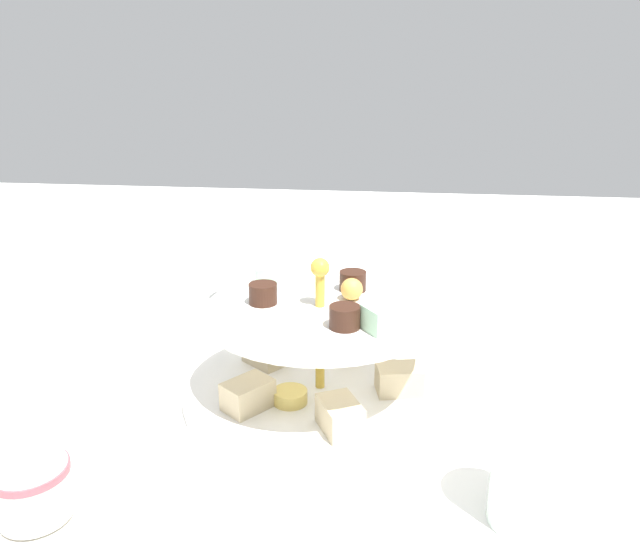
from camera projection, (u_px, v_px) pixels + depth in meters
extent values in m
plane|color=white|center=(320.00, 395.00, 0.66)|extent=(2.40, 2.40, 0.00)
cylinder|color=white|center=(320.00, 391.00, 0.66)|extent=(0.30, 0.30, 0.01)
cylinder|color=white|center=(320.00, 310.00, 0.63)|extent=(0.24, 0.24, 0.01)
cylinder|color=gold|center=(320.00, 333.00, 0.64)|extent=(0.01, 0.01, 0.15)
sphere|color=gold|center=(320.00, 267.00, 0.61)|extent=(0.02, 0.02, 0.02)
cube|color=#CCB78E|center=(248.00, 395.00, 0.61)|extent=(0.06, 0.06, 0.03)
cube|color=#CCB78E|center=(340.00, 416.00, 0.57)|extent=(0.06, 0.05, 0.03)
cube|color=#CCB78E|center=(399.00, 378.00, 0.65)|extent=(0.04, 0.05, 0.03)
cube|color=#CCB78E|center=(348.00, 343.00, 0.73)|extent=(0.05, 0.04, 0.03)
cube|color=#CCB78E|center=(265.00, 351.00, 0.71)|extent=(0.06, 0.06, 0.03)
cylinder|color=#E5C660|center=(290.00, 396.00, 0.62)|extent=(0.04, 0.04, 0.01)
cylinder|color=#381E14|center=(263.00, 294.00, 0.63)|extent=(0.03, 0.03, 0.02)
cylinder|color=#381E14|center=(345.00, 317.00, 0.57)|extent=(0.03, 0.03, 0.02)
cylinder|color=#381E14|center=(353.00, 281.00, 0.67)|extent=(0.03, 0.03, 0.02)
cube|color=#B2E5BC|center=(382.00, 318.00, 0.57)|extent=(0.04, 0.04, 0.02)
cube|color=#B2E5BC|center=(269.00, 276.00, 0.68)|extent=(0.04, 0.04, 0.02)
sphere|color=gold|center=(352.00, 289.00, 0.64)|extent=(0.02, 0.02, 0.02)
cylinder|color=silver|center=(247.00, 269.00, 0.89)|extent=(0.07, 0.07, 0.12)
cylinder|color=white|center=(38.00, 517.00, 0.47)|extent=(0.09, 0.09, 0.01)
cylinder|color=white|center=(33.00, 490.00, 0.47)|extent=(0.06, 0.06, 0.04)
cylinder|color=#D14C56|center=(30.00, 470.00, 0.46)|extent=(0.06, 0.06, 0.01)
cube|color=silver|center=(523.00, 328.00, 0.83)|extent=(0.15, 0.11, 0.00)
cube|color=silver|center=(30.00, 381.00, 0.69)|extent=(0.17, 0.02, 0.00)
cylinder|color=silver|center=(532.00, 466.00, 0.46)|extent=(0.06, 0.06, 0.10)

